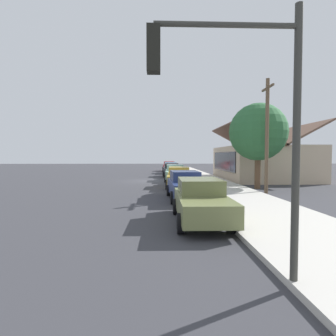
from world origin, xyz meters
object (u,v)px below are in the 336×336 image
Objects in this scene: car_navy at (185,185)px; shade_tree at (258,132)px; car_cherry at (169,166)px; fire_hydrant_red at (189,175)px; car_olive at (201,200)px; car_skyblue at (171,168)px; car_charcoal at (171,170)px; utility_pole_wooden at (267,134)px; car_mustard at (179,177)px; traffic_light_main at (239,100)px; car_seafoam at (175,173)px.

shade_tree is (-4.75, 5.92, 3.43)m from car_navy.
fire_hydrant_red is at bearing 1.76° from car_cherry.
car_navy is at bearing -178.91° from car_olive.
car_skyblue is at bearing -2.95° from car_cherry.
car_charcoal is 16.09m from utility_pole_wooden.
car_mustard is 6.54m from fire_hydrant_red.
fire_hydrant_red is at bearing 9.43° from car_skyblue.
car_charcoal is 4.92m from fire_hydrant_red.
shade_tree reaches higher than car_navy.
car_seafoam is at bearing 179.47° from traffic_light_main.
utility_pole_wooden is (20.93, 5.35, 3.11)m from car_skyblue.
utility_pole_wooden reaches higher than car_charcoal.
car_mustard is 16.81m from traffic_light_main.
traffic_light_main is 14.03m from utility_pole_wooden.
shade_tree reaches higher than car_charcoal.
fire_hydrant_red is at bearing 170.75° from car_navy.
car_skyblue is at bearing -172.90° from fire_hydrant_red.
shade_tree is at bearing 81.79° from car_mustard.
fire_hydrant_red is at bearing -158.43° from utility_pole_wooden.
car_navy is (16.96, -0.01, 0.00)m from car_charcoal.
car_navy is at bearing -3.27° from car_cherry.
car_navy is 8.33m from shade_tree.
car_charcoal is 16.96m from car_navy.
car_seafoam is 1.05× the size of car_olive.
car_seafoam is at bearing -149.76° from utility_pole_wooden.
car_cherry is 27.45m from utility_pole_wooden.
car_navy is (28.92, -0.23, 0.00)m from car_cherry.
car_mustard is 0.66× the size of utility_pole_wooden.
fire_hydrant_red is (-7.54, -4.36, -3.75)m from shade_tree.
car_mustard is at bearing -13.27° from fire_hydrant_red.
car_charcoal is 13.99m from shade_tree.
shade_tree reaches higher than traffic_light_main.
utility_pole_wooden is (-12.83, 5.66, 0.44)m from traffic_light_main.
car_skyblue is at bearing -179.72° from car_olive.
fire_hydrant_red is (4.66, 1.55, -0.32)m from car_charcoal.
shade_tree reaches higher than fire_hydrant_red.
car_skyblue is 1.00× the size of car_navy.
car_seafoam is 0.95× the size of traffic_light_main.
car_skyblue is 11.57m from car_seafoam.
car_charcoal is 0.89× the size of car_seafoam.
car_seafoam is 0.66× the size of utility_pole_wooden.
utility_pole_wooden is (2.58, -0.36, -0.32)m from shade_tree.
car_skyblue is at bearing -177.32° from car_mustard.
car_seafoam is at bearing -177.29° from car_mustard.
car_skyblue is at bearing -165.67° from utility_pole_wooden.
car_skyblue is at bearing -162.74° from shade_tree.
shade_tree is at bearing 10.42° from car_cherry.
car_mustard is 6.89m from shade_tree.
traffic_light_main is at bearing -0.98° from car_olive.
car_seafoam is 11.53m from car_navy.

